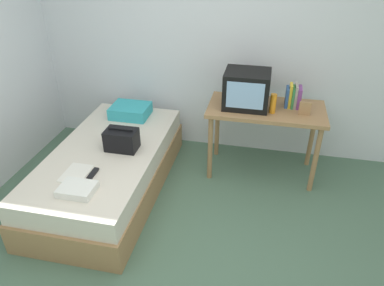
{
  "coord_description": "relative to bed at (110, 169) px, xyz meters",
  "views": [
    {
      "loc": [
        0.62,
        -1.88,
        2.31
      ],
      "look_at": [
        -0.02,
        1.07,
        0.51
      ],
      "focal_mm": 33.76,
      "sensor_mm": 36.0,
      "label": 1
    }
  ],
  "objects": [
    {
      "name": "pillow",
      "position": [
        -0.02,
        0.72,
        0.31
      ],
      "size": [
        0.41,
        0.34,
        0.13
      ],
      "primitive_type": "cube",
      "color": "#33A8B7",
      "rests_on": "bed"
    },
    {
      "name": "wall_back",
      "position": [
        0.81,
        1.16,
        1.06
      ],
      "size": [
        5.2,
        0.1,
        2.6
      ],
      "primitive_type": "cube",
      "color": "silver",
      "rests_on": "ground"
    },
    {
      "name": "folded_towel",
      "position": [
        0.05,
        -0.68,
        0.28
      ],
      "size": [
        0.28,
        0.22,
        0.06
      ],
      "primitive_type": "cube",
      "color": "white",
      "rests_on": "bed"
    },
    {
      "name": "bed",
      "position": [
        0.0,
        0.0,
        0.0
      ],
      "size": [
        1.0,
        2.0,
        0.48
      ],
      "color": "#9E754C",
      "rests_on": "ground"
    },
    {
      "name": "ground_plane",
      "position": [
        0.81,
        -0.84,
        -0.24
      ],
      "size": [
        8.0,
        8.0,
        0.0
      ],
      "primitive_type": "plane",
      "color": "#4C6B56"
    },
    {
      "name": "magazine",
      "position": [
        -0.09,
        -0.45,
        0.25
      ],
      "size": [
        0.21,
        0.29,
        0.01
      ],
      "primitive_type": "cube",
      "color": "white",
      "rests_on": "bed"
    },
    {
      "name": "handbag",
      "position": [
        0.15,
        0.03,
        0.35
      ],
      "size": [
        0.3,
        0.2,
        0.22
      ],
      "color": "black",
      "rests_on": "bed"
    },
    {
      "name": "desk",
      "position": [
        1.47,
        0.65,
        0.43
      ],
      "size": [
        1.16,
        0.6,
        0.77
      ],
      "color": "#9E754C",
      "rests_on": "ground"
    },
    {
      "name": "book_row",
      "position": [
        1.72,
        0.73,
        0.64
      ],
      "size": [
        0.15,
        0.17,
        0.23
      ],
      "color": "#2D5699",
      "rests_on": "desk"
    },
    {
      "name": "picture_frame",
      "position": [
        1.82,
        0.56,
        0.6
      ],
      "size": [
        0.11,
        0.02,
        0.13
      ],
      "primitive_type": "cube",
      "color": "#9E754C",
      "rests_on": "desk"
    },
    {
      "name": "water_bottle",
      "position": [
        1.52,
        0.54,
        0.63
      ],
      "size": [
        0.06,
        0.06,
        0.19
      ],
      "primitive_type": "cylinder",
      "color": "orange",
      "rests_on": "desk"
    },
    {
      "name": "tv",
      "position": [
        1.26,
        0.64,
        0.71
      ],
      "size": [
        0.44,
        0.39,
        0.36
      ],
      "color": "black",
      "rests_on": "desk"
    },
    {
      "name": "remote_dark",
      "position": [
        0.06,
        -0.42,
        0.26
      ],
      "size": [
        0.04,
        0.16,
        0.02
      ],
      "primitive_type": "cube",
      "color": "black",
      "rests_on": "bed"
    }
  ]
}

